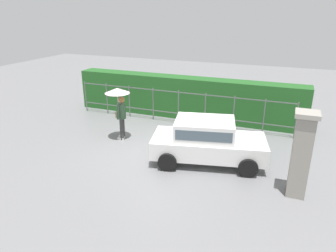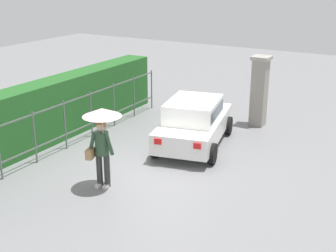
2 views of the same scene
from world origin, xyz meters
name	(u,v)px [view 1 (image 1 of 2)]	position (x,y,z in m)	size (l,w,h in m)	color
ground_plane	(157,152)	(0.00, 0.00, 0.00)	(40.00, 40.00, 0.00)	slate
car	(207,139)	(1.84, -0.07, 0.80)	(3.97, 2.48, 1.48)	white
pedestrian	(119,102)	(-1.80, 0.59, 1.51)	(0.94, 0.94, 2.08)	#333333
gate_pillar	(301,154)	(4.67, -1.12, 1.24)	(0.60, 0.60, 2.42)	gray
fence_section	(178,105)	(-0.32, 3.15, 0.83)	(9.83, 0.05, 1.50)	#59605B
hedge_row	(185,97)	(-0.32, 4.10, 0.95)	(10.78, 0.90, 1.90)	#235B23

